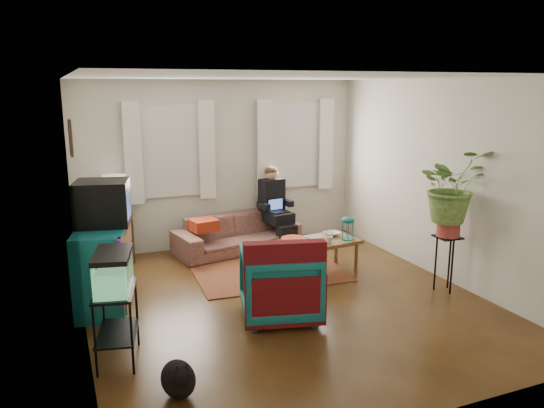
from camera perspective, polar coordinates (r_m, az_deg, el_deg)
name	(u,v)px	position (r m, az deg, el deg)	size (l,w,h in m)	color
floor	(285,300)	(6.44, 1.38, -10.32)	(4.50, 5.00, 0.01)	#4F2B14
ceiling	(286,77)	(5.93, 1.51, 13.48)	(4.50, 5.00, 0.01)	white
wall_back	(221,164)	(8.37, -5.50, 4.26)	(4.50, 0.01, 2.60)	silver
wall_front	(426,259)	(3.97, 16.24, -5.68)	(4.50, 0.01, 2.60)	silver
wall_left	(76,212)	(5.56, -20.29, -0.76)	(0.01, 5.00, 2.60)	silver
wall_right	(443,181)	(7.25, 17.96, 2.39)	(0.01, 5.00, 2.60)	silver
window_left	(170,151)	(8.12, -10.93, 5.61)	(1.08, 0.04, 1.38)	white
window_right	(294,145)	(8.76, 2.39, 6.33)	(1.08, 0.04, 1.38)	white
curtains_left	(171,152)	(8.04, -10.81, 5.55)	(1.36, 0.06, 1.50)	white
curtains_right	(296,146)	(8.69, 2.61, 6.27)	(1.36, 0.06, 1.50)	white
picture_frame	(71,138)	(6.30, -20.77, 6.70)	(0.04, 0.32, 0.40)	#3D2616
area_rug	(267,270)	(7.42, -0.56, -7.07)	(2.00, 1.60, 0.01)	brown
sofa	(237,228)	(8.16, -3.79, -2.56)	(1.92, 0.76, 0.75)	brown
seated_person	(275,210)	(8.46, 0.30, -0.62)	(0.48, 0.59, 1.14)	black
side_table	(118,238)	(8.07, -16.25, -3.54)	(0.46, 0.46, 0.66)	#402B18
table_lamp	(115,197)	(7.93, -16.52, 0.75)	(0.34, 0.34, 0.61)	white
dresser	(104,267)	(6.41, -17.66, -6.49)	(0.53, 1.06, 0.95)	#126B6F
crt_tv	(102,203)	(6.32, -17.78, 0.11)	(0.58, 0.53, 0.51)	black
aquarium_stand	(117,325)	(5.21, -16.32, -12.43)	(0.35, 0.63, 0.70)	black
aquarium	(113,271)	(5.02, -16.70, -6.89)	(0.31, 0.57, 0.37)	#7FD899
black_cat	(178,375)	(4.64, -10.08, -17.69)	(0.28, 0.43, 0.37)	black
armchair	(280,280)	(5.88, 0.86, -8.18)	(0.83, 0.78, 0.85)	#12646E
serape_throw	(285,275)	(5.51, 1.40, -7.65)	(0.85, 0.20, 0.70)	#9E0A0A
coffee_table	(318,256)	(7.30, 4.95, -5.64)	(1.10, 0.60, 0.46)	olive
cup_a	(307,241)	(7.00, 3.76, -4.04)	(0.12, 0.12, 0.10)	white
cup_b	(329,240)	(7.10, 6.15, -3.86)	(0.10, 0.10, 0.09)	beige
bowl	(332,234)	(7.47, 6.45, -3.20)	(0.22, 0.22, 0.05)	white
snack_tray	(293,239)	(7.19, 2.32, -3.83)	(0.34, 0.34, 0.04)	#B21414
birdcage	(348,228)	(7.29, 8.15, -2.56)	(0.18, 0.18, 0.32)	#115B6B
plant_stand	(446,264)	(6.95, 18.17, -6.11)	(0.30, 0.30, 0.71)	black
potted_plant	(451,197)	(6.74, 18.66, 0.71)	(0.81, 0.70, 0.90)	#599947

